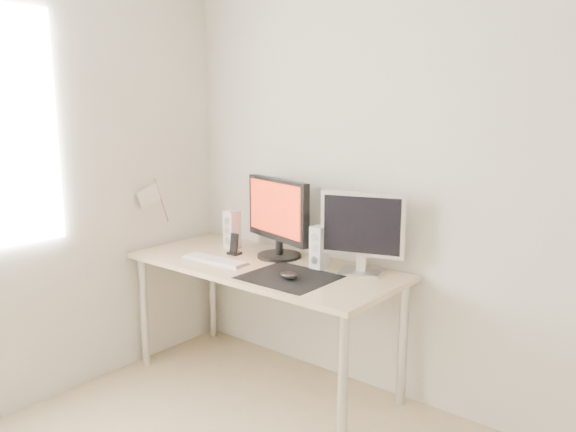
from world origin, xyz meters
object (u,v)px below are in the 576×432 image
Objects in this scene: speaker_right at (319,247)px; keyboard at (215,260)px; second_monitor at (362,229)px; phone_dock at (234,248)px; main_monitor at (278,215)px; speaker_left at (232,230)px; mouse at (288,275)px; desk at (263,276)px.

speaker_right is 0.62m from keyboard.
phone_dock is at bearing -169.10° from second_monitor.
main_monitor reaches higher than speaker_left.
mouse is 0.55m from keyboard.
mouse is 0.07× the size of desk.
second_monitor is (0.53, 0.19, 0.32)m from desk.
speaker_right is at bearing 25.75° from keyboard.
speaker_right is 0.55× the size of keyboard.
keyboard is 3.30× the size of phone_dock.
speaker_right reaches higher than phone_dock.
phone_dock is at bearing -40.79° from speaker_left.
mouse is 0.82× the size of phone_dock.
mouse is at bearing -124.46° from second_monitor.
desk is 0.37m from main_monitor.
main_monitor is at bearing 25.39° from phone_dock.
phone_dock is at bearing -154.61° from main_monitor.
mouse is 0.45× the size of speaker_left.
mouse is at bearing -25.68° from desk.
speaker_left is at bearing 178.63° from speaker_right.
mouse is at bearing -42.69° from main_monitor.
phone_dock is (-0.27, 0.04, 0.12)m from desk.
second_monitor reaches higher than speaker_right.
speaker_right is (0.30, 0.12, 0.20)m from desk.
main_monitor is 2.30× the size of speaker_left.
desk is 0.65m from second_monitor.
mouse is 0.74m from speaker_left.
mouse is at bearing -17.70° from phone_dock.
main_monitor is 0.35m from speaker_right.
speaker_left reaches higher than phone_dock.
phone_dock is at bearing 96.76° from keyboard.
main_monitor is 1.23× the size of second_monitor.
mouse is 0.25× the size of keyboard.
speaker_left is 1.82× the size of phone_dock.
second_monitor is at bearing 3.33° from speaker_left.
desk is at bearing -158.32° from speaker_right.
mouse is 0.20× the size of main_monitor.
desk is 2.95× the size of main_monitor.
main_monitor is at bearing 2.53° from speaker_left.
mouse reaches higher than keyboard.
phone_dock reaches higher than mouse.
speaker_left is 1.00× the size of speaker_right.
second_monitor reaches higher than phone_dock.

